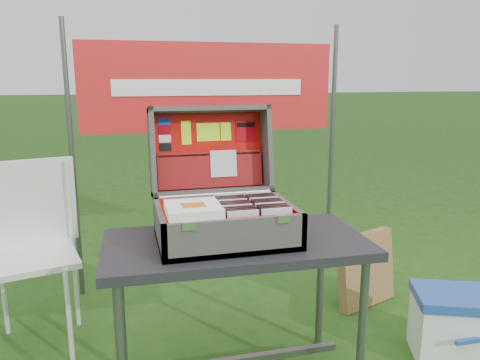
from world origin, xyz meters
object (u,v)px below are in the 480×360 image
object	(u,v)px
suitcase	(222,176)
cardboard_box	(366,269)
cooler	(454,325)
chair	(30,261)
table	(236,315)

from	to	relation	value
suitcase	cardboard_box	bearing A→B (deg)	26.81
cooler	cardboard_box	world-z (taller)	cardboard_box
suitcase	cooler	distance (m)	1.38
chair	cooler	bearing A→B (deg)	-30.17
cooler	chair	world-z (taller)	chair
chair	cardboard_box	size ratio (longest dim) A/B	2.13
table	chair	world-z (taller)	chair
table	cardboard_box	xyz separation A→B (m)	(0.95, 0.57, -0.12)
table	cardboard_box	distance (m)	1.11
cooler	cardboard_box	distance (m)	0.64
cooler	chair	distance (m)	2.12
table	suitcase	xyz separation A→B (m)	(-0.04, 0.06, 0.61)
suitcase	cooler	world-z (taller)	suitcase
table	suitcase	size ratio (longest dim) A/B	1.96
cooler	suitcase	bearing A→B (deg)	-164.60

